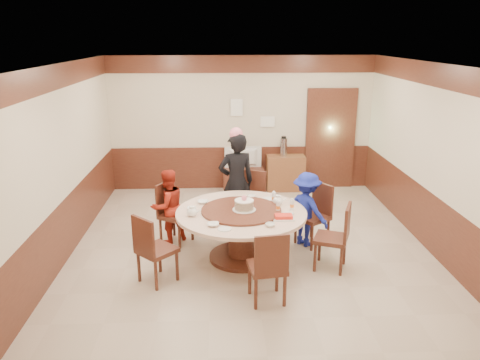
{
  "coord_description": "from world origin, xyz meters",
  "views": [
    {
      "loc": [
        -0.47,
        -6.73,
        3.19
      ],
      "look_at": [
        -0.16,
        -0.02,
        1.1
      ],
      "focal_mm": 35.0,
      "sensor_mm": 36.0,
      "label": 1
    }
  ],
  "objects_px": {
    "person_standing": "(236,182)",
    "shrimp_platter": "(284,217)",
    "birthday_cake": "(244,205)",
    "side_cabinet": "(285,173)",
    "person_red": "(168,206)",
    "person_blue": "(307,209)",
    "television": "(243,158)",
    "thermos": "(283,147)",
    "tv_stand": "(243,179)",
    "banquet_table": "(241,225)"
  },
  "relations": [
    {
      "from": "person_red",
      "to": "person_blue",
      "type": "xyz_separation_m",
      "value": [
        2.17,
        -0.22,
        -0.01
      ]
    },
    {
      "from": "person_standing",
      "to": "thermos",
      "type": "xyz_separation_m",
      "value": [
        1.07,
        2.09,
        0.1
      ]
    },
    {
      "from": "person_blue",
      "to": "person_red",
      "type": "bearing_deg",
      "value": 43.03
    },
    {
      "from": "thermos",
      "to": "side_cabinet",
      "type": "bearing_deg",
      "value": 0.0
    },
    {
      "from": "shrimp_platter",
      "to": "thermos",
      "type": "relative_size",
      "value": 0.79
    },
    {
      "from": "person_blue",
      "to": "television",
      "type": "relative_size",
      "value": 1.52
    },
    {
      "from": "banquet_table",
      "to": "person_standing",
      "type": "relative_size",
      "value": 1.13
    },
    {
      "from": "person_blue",
      "to": "tv_stand",
      "type": "bearing_deg",
      "value": -23.99
    },
    {
      "from": "person_red",
      "to": "birthday_cake",
      "type": "distance_m",
      "value": 1.38
    },
    {
      "from": "television",
      "to": "tv_stand",
      "type": "bearing_deg",
      "value": 180.0
    },
    {
      "from": "person_standing",
      "to": "birthday_cake",
      "type": "relative_size",
      "value": 4.95
    },
    {
      "from": "side_cabinet",
      "to": "thermos",
      "type": "relative_size",
      "value": 2.11
    },
    {
      "from": "person_red",
      "to": "side_cabinet",
      "type": "bearing_deg",
      "value": -166.99
    },
    {
      "from": "thermos",
      "to": "television",
      "type": "bearing_deg",
      "value": -177.96
    },
    {
      "from": "birthday_cake",
      "to": "side_cabinet",
      "type": "xyz_separation_m",
      "value": [
        1.06,
        3.23,
        -0.48
      ]
    },
    {
      "from": "person_standing",
      "to": "person_red",
      "type": "height_order",
      "value": "person_standing"
    },
    {
      "from": "shrimp_platter",
      "to": "tv_stand",
      "type": "distance_m",
      "value": 3.56
    },
    {
      "from": "person_standing",
      "to": "side_cabinet",
      "type": "distance_m",
      "value": 2.42
    },
    {
      "from": "tv_stand",
      "to": "thermos",
      "type": "bearing_deg",
      "value": 2.04
    },
    {
      "from": "side_cabinet",
      "to": "birthday_cake",
      "type": "bearing_deg",
      "value": -108.12
    },
    {
      "from": "person_blue",
      "to": "thermos",
      "type": "relative_size",
      "value": 3.12
    },
    {
      "from": "tv_stand",
      "to": "side_cabinet",
      "type": "distance_m",
      "value": 0.91
    },
    {
      "from": "birthday_cake",
      "to": "person_red",
      "type": "bearing_deg",
      "value": 149.4
    },
    {
      "from": "side_cabinet",
      "to": "thermos",
      "type": "bearing_deg",
      "value": 180.0
    },
    {
      "from": "shrimp_platter",
      "to": "tv_stand",
      "type": "relative_size",
      "value": 0.35
    },
    {
      "from": "banquet_table",
      "to": "tv_stand",
      "type": "relative_size",
      "value": 2.23
    },
    {
      "from": "birthday_cake",
      "to": "thermos",
      "type": "bearing_deg",
      "value": 72.77
    },
    {
      "from": "birthday_cake",
      "to": "side_cabinet",
      "type": "bearing_deg",
      "value": 71.88
    },
    {
      "from": "person_red",
      "to": "thermos",
      "type": "bearing_deg",
      "value": -166.28
    },
    {
      "from": "person_standing",
      "to": "person_red",
      "type": "bearing_deg",
      "value": 8.11
    },
    {
      "from": "person_standing",
      "to": "shrimp_platter",
      "type": "height_order",
      "value": "person_standing"
    },
    {
      "from": "banquet_table",
      "to": "thermos",
      "type": "height_order",
      "value": "thermos"
    },
    {
      "from": "banquet_table",
      "to": "side_cabinet",
      "type": "height_order",
      "value": "banquet_table"
    },
    {
      "from": "person_standing",
      "to": "thermos",
      "type": "bearing_deg",
      "value": -131.22
    },
    {
      "from": "person_blue",
      "to": "thermos",
      "type": "xyz_separation_m",
      "value": [
        -0.0,
        2.75,
        0.35
      ]
    },
    {
      "from": "thermos",
      "to": "tv_stand",
      "type": "bearing_deg",
      "value": -177.96
    },
    {
      "from": "person_standing",
      "to": "side_cabinet",
      "type": "xyz_separation_m",
      "value": [
        1.13,
        2.09,
        -0.46
      ]
    },
    {
      "from": "birthday_cake",
      "to": "shrimp_platter",
      "type": "height_order",
      "value": "birthday_cake"
    },
    {
      "from": "shrimp_platter",
      "to": "side_cabinet",
      "type": "xyz_separation_m",
      "value": [
        0.52,
        3.53,
        -0.4
      ]
    },
    {
      "from": "person_red",
      "to": "television",
      "type": "xyz_separation_m",
      "value": [
        1.33,
        2.51,
        0.13
      ]
    },
    {
      "from": "side_cabinet",
      "to": "person_standing",
      "type": "bearing_deg",
      "value": -118.35
    },
    {
      "from": "banquet_table",
      "to": "television",
      "type": "distance_m",
      "value": 3.18
    },
    {
      "from": "person_blue",
      "to": "birthday_cake",
      "type": "relative_size",
      "value": 3.5
    },
    {
      "from": "person_red",
      "to": "person_blue",
      "type": "relative_size",
      "value": 1.01
    },
    {
      "from": "person_red",
      "to": "person_blue",
      "type": "bearing_deg",
      "value": 138.55
    },
    {
      "from": "person_blue",
      "to": "thermos",
      "type": "height_order",
      "value": "person_blue"
    },
    {
      "from": "person_red",
      "to": "tv_stand",
      "type": "relative_size",
      "value": 1.41
    },
    {
      "from": "person_standing",
      "to": "television",
      "type": "height_order",
      "value": "person_standing"
    },
    {
      "from": "tv_stand",
      "to": "television",
      "type": "height_order",
      "value": "television"
    },
    {
      "from": "birthday_cake",
      "to": "side_cabinet",
      "type": "relative_size",
      "value": 0.42
    }
  ]
}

